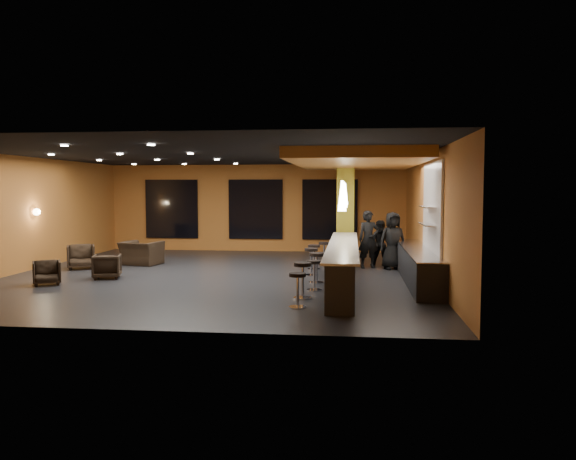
# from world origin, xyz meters

# --- Properties ---
(floor) EXTENTS (12.00, 13.00, 0.10)m
(floor) POSITION_xyz_m (0.00, 0.00, -0.05)
(floor) COLOR black
(floor) RESTS_ON ground
(ceiling) EXTENTS (12.00, 13.00, 0.10)m
(ceiling) POSITION_xyz_m (0.00, 0.00, 3.55)
(ceiling) COLOR black
(wall_back) EXTENTS (12.00, 0.10, 3.50)m
(wall_back) POSITION_xyz_m (0.00, 6.55, 1.75)
(wall_back) COLOR #A86025
(wall_back) RESTS_ON floor
(wall_front) EXTENTS (12.00, 0.10, 3.50)m
(wall_front) POSITION_xyz_m (0.00, -6.55, 1.75)
(wall_front) COLOR #A86025
(wall_front) RESTS_ON floor
(wall_left) EXTENTS (0.10, 13.00, 3.50)m
(wall_left) POSITION_xyz_m (-6.05, 0.00, 1.75)
(wall_left) COLOR #A86025
(wall_left) RESTS_ON floor
(wall_right) EXTENTS (0.10, 13.00, 3.50)m
(wall_right) POSITION_xyz_m (6.05, 0.00, 1.75)
(wall_right) COLOR #A86025
(wall_right) RESTS_ON floor
(wood_soffit) EXTENTS (3.60, 8.00, 0.28)m
(wood_soffit) POSITION_xyz_m (4.00, 1.00, 3.36)
(wood_soffit) COLOR #BA7836
(wood_soffit) RESTS_ON ceiling
(window_left) EXTENTS (2.20, 0.06, 2.40)m
(window_left) POSITION_xyz_m (-3.50, 6.44, 1.70)
(window_left) COLOR black
(window_left) RESTS_ON wall_back
(window_center) EXTENTS (2.20, 0.06, 2.40)m
(window_center) POSITION_xyz_m (0.00, 6.44, 1.70)
(window_center) COLOR black
(window_center) RESTS_ON wall_back
(window_right) EXTENTS (2.20, 0.06, 2.40)m
(window_right) POSITION_xyz_m (3.00, 6.44, 1.70)
(window_right) COLOR black
(window_right) RESTS_ON wall_back
(tile_backsplash) EXTENTS (0.06, 3.20, 2.40)m
(tile_backsplash) POSITION_xyz_m (5.96, -1.00, 2.00)
(tile_backsplash) COLOR white
(tile_backsplash) RESTS_ON wall_right
(bar_counter) EXTENTS (0.60, 8.00, 1.00)m
(bar_counter) POSITION_xyz_m (3.65, -1.00, 0.50)
(bar_counter) COLOR black
(bar_counter) RESTS_ON floor
(bar_top) EXTENTS (0.78, 8.10, 0.05)m
(bar_top) POSITION_xyz_m (3.65, -1.00, 1.02)
(bar_top) COLOR silver
(bar_top) RESTS_ON bar_counter
(prep_counter) EXTENTS (0.70, 6.00, 0.86)m
(prep_counter) POSITION_xyz_m (5.65, -0.50, 0.43)
(prep_counter) COLOR black
(prep_counter) RESTS_ON floor
(prep_top) EXTENTS (0.72, 6.00, 0.03)m
(prep_top) POSITION_xyz_m (5.65, -0.50, 0.89)
(prep_top) COLOR silver
(prep_top) RESTS_ON prep_counter
(wall_shelf_lower) EXTENTS (0.30, 1.50, 0.03)m
(wall_shelf_lower) POSITION_xyz_m (5.82, -1.20, 1.60)
(wall_shelf_lower) COLOR silver
(wall_shelf_lower) RESTS_ON wall_right
(wall_shelf_upper) EXTENTS (0.30, 1.50, 0.03)m
(wall_shelf_upper) POSITION_xyz_m (5.82, -1.20, 2.05)
(wall_shelf_upper) COLOR silver
(wall_shelf_upper) RESTS_ON wall_right
(column) EXTENTS (0.60, 0.60, 3.50)m
(column) POSITION_xyz_m (3.65, 3.60, 1.75)
(column) COLOR olive
(column) RESTS_ON floor
(wall_sconce) EXTENTS (0.22, 0.22, 0.22)m
(wall_sconce) POSITION_xyz_m (-5.88, 0.50, 1.80)
(wall_sconce) COLOR #FFE5B2
(wall_sconce) RESTS_ON wall_left
(pendant_0) EXTENTS (0.20, 0.20, 0.70)m
(pendant_0) POSITION_xyz_m (3.65, -3.00, 2.35)
(pendant_0) COLOR white
(pendant_0) RESTS_ON wood_soffit
(pendant_1) EXTENTS (0.20, 0.20, 0.70)m
(pendant_1) POSITION_xyz_m (3.65, -0.50, 2.35)
(pendant_1) COLOR white
(pendant_1) RESTS_ON wood_soffit
(pendant_2) EXTENTS (0.20, 0.20, 0.70)m
(pendant_2) POSITION_xyz_m (3.65, 2.00, 2.35)
(pendant_2) COLOR white
(pendant_2) RESTS_ON wood_soffit
(staff_a) EXTENTS (0.76, 0.60, 1.83)m
(staff_a) POSITION_xyz_m (4.41, 1.96, 0.92)
(staff_a) COLOR black
(staff_a) RESTS_ON floor
(staff_b) EXTENTS (0.85, 0.73, 1.50)m
(staff_b) POSITION_xyz_m (4.83, 2.34, 0.75)
(staff_b) COLOR black
(staff_b) RESTS_ON floor
(staff_c) EXTENTS (1.01, 0.81, 1.79)m
(staff_c) POSITION_xyz_m (5.15, 1.79, 0.90)
(staff_c) COLOR black
(staff_c) RESTS_ON floor
(armchair_a) EXTENTS (0.93, 0.94, 0.63)m
(armchair_a) POSITION_xyz_m (-4.07, -2.17, 0.32)
(armchair_a) COLOR black
(armchair_a) RESTS_ON floor
(armchair_b) EXTENTS (0.91, 0.93, 0.68)m
(armchair_b) POSITION_xyz_m (-2.95, -0.98, 0.34)
(armchair_b) COLOR black
(armchair_b) RESTS_ON floor
(armchair_c) EXTENTS (1.10, 1.11, 0.76)m
(armchair_c) POSITION_xyz_m (-4.60, 0.76, 0.38)
(armchair_c) COLOR black
(armchair_c) RESTS_ON floor
(armchair_d) EXTENTS (1.39, 1.28, 0.78)m
(armchair_d) POSITION_xyz_m (-3.07, 1.91, 0.39)
(armchair_d) COLOR black
(armchair_d) RESTS_ON floor
(bar_stool_0) EXTENTS (0.38, 0.38, 0.74)m
(bar_stool_0) POSITION_xyz_m (2.75, -4.29, 0.47)
(bar_stool_0) COLOR silver
(bar_stool_0) RESTS_ON floor
(bar_stool_1) EXTENTS (0.42, 0.42, 0.83)m
(bar_stool_1) POSITION_xyz_m (2.77, -3.28, 0.53)
(bar_stool_1) COLOR silver
(bar_stool_1) RESTS_ON floor
(bar_stool_2) EXTENTS (0.38, 0.38, 0.75)m
(bar_stool_2) POSITION_xyz_m (2.96, -2.22, 0.48)
(bar_stool_2) COLOR silver
(bar_stool_2) RESTS_ON floor
(bar_stool_3) EXTENTS (0.41, 0.41, 0.81)m
(bar_stool_3) POSITION_xyz_m (2.95, -1.11, 0.52)
(bar_stool_3) COLOR silver
(bar_stool_3) RESTS_ON floor
(bar_stool_4) EXTENTS (0.41, 0.41, 0.80)m
(bar_stool_4) POSITION_xyz_m (2.71, 0.16, 0.51)
(bar_stool_4) COLOR silver
(bar_stool_4) RESTS_ON floor
(bar_stool_5) EXTENTS (0.39, 0.39, 0.78)m
(bar_stool_5) POSITION_xyz_m (2.71, 1.41, 0.50)
(bar_stool_5) COLOR silver
(bar_stool_5) RESTS_ON floor
(bar_stool_6) EXTENTS (0.39, 0.39, 0.77)m
(bar_stool_6) POSITION_xyz_m (2.98, 2.45, 0.49)
(bar_stool_6) COLOR silver
(bar_stool_6) RESTS_ON floor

